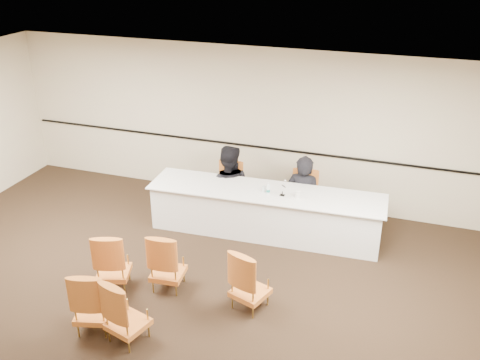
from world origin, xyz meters
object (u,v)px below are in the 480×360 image
(panelist_second_chair, at_px, (228,188))
(aud_chair_front_right, at_px, (250,279))
(panelist_main, at_px, (303,202))
(aud_chair_front_mid, at_px, (167,260))
(coffee_cup, at_px, (298,194))
(aud_chair_back_left, at_px, (93,299))
(microphone, at_px, (282,189))
(panelist_main_chair, at_px, (303,198))
(water_bottle, at_px, (268,188))
(panelist_second, at_px, (228,191))
(panel_table, at_px, (265,212))
(aud_chair_front_left, at_px, (112,260))
(drinking_glass, at_px, (264,189))
(aud_chair_back_mid, at_px, (127,310))

(panelist_second_chair, xyz_separation_m, aud_chair_front_right, (1.28, -2.60, 0.00))
(panelist_main, xyz_separation_m, aud_chair_front_mid, (-1.43, -2.63, 0.08))
(coffee_cup, bearing_deg, aud_chair_back_left, -123.06)
(aud_chair_front_right, bearing_deg, panelist_second_chair, 134.73)
(aud_chair_back_left, bearing_deg, aud_chair_front_right, 15.84)
(aud_chair_front_right, height_order, aud_chair_back_left, same)
(microphone, height_order, aud_chair_front_mid, microphone)
(panelist_main_chair, height_order, water_bottle, water_bottle)
(panelist_main_chair, xyz_separation_m, panelist_second, (-1.42, -0.07, -0.05))
(panel_table, xyz_separation_m, water_bottle, (0.07, -0.08, 0.51))
(aud_chair_front_left, relative_size, aud_chair_front_mid, 1.00)
(drinking_glass, height_order, aud_chair_front_right, aud_chair_front_right)
(microphone, bearing_deg, panel_table, 170.31)
(drinking_glass, height_order, aud_chair_back_mid, aud_chair_back_mid)
(microphone, bearing_deg, coffee_cup, 3.44)
(water_bottle, relative_size, aud_chair_back_mid, 0.22)
(panelist_main, bearing_deg, panel_table, 52.49)
(coffee_cup, bearing_deg, aud_chair_front_right, -95.42)
(panelist_main_chair, relative_size, aud_chair_back_left, 1.00)
(panel_table, relative_size, drinking_glass, 40.73)
(panelist_second, relative_size, microphone, 7.38)
(water_bottle, xyz_separation_m, coffee_cup, (0.51, 0.01, -0.04))
(microphone, relative_size, aud_chair_front_mid, 0.26)
(panel_table, distance_m, aud_chair_back_left, 3.47)
(panel_table, height_order, water_bottle, water_bottle)
(drinking_glass, bearing_deg, microphone, -7.91)
(panelist_second, distance_m, drinking_glass, 1.13)
(aud_chair_front_mid, xyz_separation_m, aud_chair_front_right, (1.30, -0.05, 0.00))
(aud_chair_front_mid, height_order, aud_chair_back_mid, same)
(coffee_cup, bearing_deg, microphone, 179.43)
(panelist_main, bearing_deg, water_bottle, 59.85)
(microphone, height_order, drinking_glass, microphone)
(coffee_cup, distance_m, aud_chair_front_mid, 2.47)
(coffee_cup, distance_m, aud_chair_back_left, 3.70)
(aud_chair_front_left, bearing_deg, panelist_main_chair, 34.53)
(aud_chair_back_mid, bearing_deg, panel_table, 90.05)
(panelist_second_chair, height_order, microphone, microphone)
(panelist_main, relative_size, water_bottle, 8.57)
(aud_chair_front_left, height_order, aud_chair_back_mid, same)
(aud_chair_front_mid, bearing_deg, panelist_main, 55.50)
(panelist_main, distance_m, microphone, 0.91)
(panel_table, xyz_separation_m, panelist_second, (-0.89, 0.55, 0.01))
(coffee_cup, xyz_separation_m, aud_chair_back_mid, (-1.48, -3.12, -0.41))
(panelist_main_chair, bearing_deg, drinking_glass, -133.28)
(panelist_main_chair, height_order, coffee_cup, same)
(panelist_second, xyz_separation_m, coffee_cup, (1.47, -0.63, 0.46))
(panelist_main_chair, relative_size, water_bottle, 4.55)
(panelist_second, xyz_separation_m, microphone, (1.20, -0.63, 0.52))
(panelist_main_chair, xyz_separation_m, aud_chair_back_mid, (-1.43, -3.82, 0.00))
(aud_chair_back_mid, bearing_deg, panelist_main_chair, 85.25)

